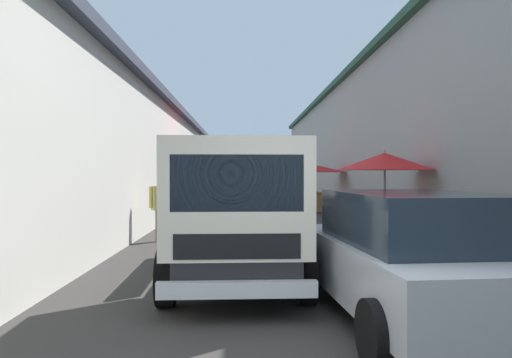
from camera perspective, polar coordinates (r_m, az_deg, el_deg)
ground at (r=17.15m, az=1.42°, el=-4.90°), size 90.00×90.00×0.00m
building_left_whitewash at (r=20.26m, az=-19.13°, el=2.04°), size 49.80×7.50×4.31m
building_right_concrete at (r=20.88m, az=20.71°, el=4.24°), size 49.80×7.50×5.94m
fruit_stall_near_left at (r=18.31m, az=-4.06°, el=1.37°), size 2.64×2.64×2.46m
fruit_stall_mid_lane at (r=21.35m, az=6.83°, el=0.59°), size 2.88×2.88×2.12m
fruit_stall_far_right at (r=11.94m, az=14.82°, el=0.91°), size 2.33×2.33×2.23m
hatchback_car at (r=5.83m, az=17.59°, el=-8.50°), size 4.03×2.17×1.45m
delivery_truck at (r=6.81m, az=-2.37°, el=-4.58°), size 4.96×2.07×2.08m
vendor_by_crates at (r=12.10m, az=-11.02°, el=-2.99°), size 0.41×0.55×1.56m
vendor_in_shade at (r=15.27m, az=5.72°, el=-1.99°), size 0.65×0.28×1.65m
plastic_stool at (r=13.00m, az=9.22°, el=-5.24°), size 0.30×0.30×0.43m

